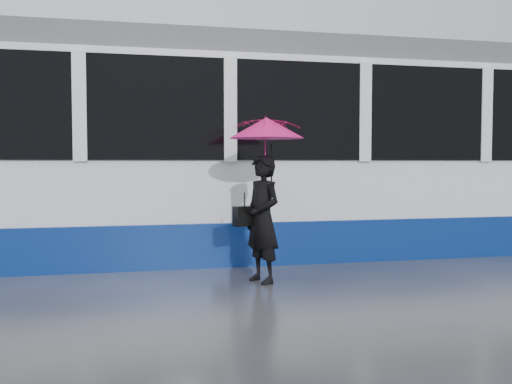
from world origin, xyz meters
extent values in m
plane|color=#28282D|center=(0.00, 0.00, 0.00)|extent=(90.00, 90.00, 0.00)
cube|color=#3F3D38|center=(0.00, 1.78, 0.01)|extent=(34.00, 0.07, 0.02)
cube|color=#3F3D38|center=(0.00, 3.22, 0.01)|extent=(34.00, 0.07, 0.02)
cube|color=white|center=(-1.00, 2.50, 1.52)|extent=(24.00, 2.40, 2.95)
cube|color=navy|center=(-1.00, 2.50, 0.31)|extent=(24.00, 2.56, 0.62)
cube|color=black|center=(-1.00, 2.50, 2.20)|extent=(23.00, 2.48, 1.40)
cube|color=#4F5156|center=(-1.00, 2.50, 3.17)|extent=(23.60, 2.20, 0.35)
imported|color=black|center=(0.70, 0.19, 0.78)|extent=(0.57, 0.67, 1.56)
imported|color=#DD125B|center=(0.75, 0.19, 1.64)|extent=(1.13, 1.13, 0.78)
cone|color=#DD125B|center=(0.75, 0.19, 1.89)|extent=(1.21, 1.21, 0.25)
cylinder|color=black|center=(0.75, 0.19, 2.03)|extent=(0.01, 0.01, 0.06)
cylinder|color=black|center=(0.81, 0.21, 1.35)|extent=(0.02, 0.02, 0.68)
cube|color=black|center=(0.48, 0.21, 0.82)|extent=(0.30, 0.22, 0.24)
cylinder|color=black|center=(0.48, 0.21, 1.03)|extent=(0.01, 0.01, 0.18)
camera|label=1|loc=(-0.91, -6.54, 1.47)|focal=40.00mm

